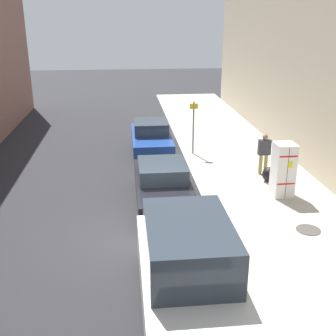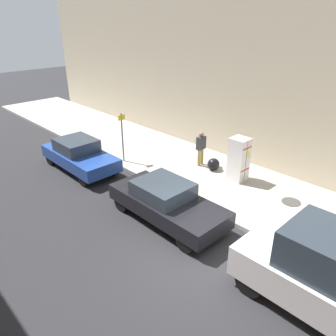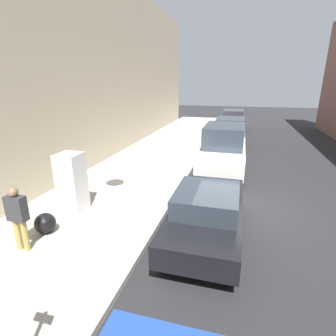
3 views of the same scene
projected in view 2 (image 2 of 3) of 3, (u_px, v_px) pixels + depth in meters
name	position (u px, v px, depth m)	size (l,w,h in m)	color
ground_plane	(202.00, 257.00, 9.68)	(80.00, 80.00, 0.00)	#28282B
sidewalk_slab	(276.00, 203.00, 12.33)	(4.61, 44.00, 0.15)	#B2ADA0
discarded_refrigerator	(239.00, 159.00, 13.58)	(0.67, 0.72, 1.85)	white
manhole_cover	(291.00, 202.00, 12.24)	(0.70, 0.70, 0.02)	#47443F
street_sign_post	(122.00, 135.00, 15.17)	(0.36, 0.07, 2.35)	slate
trash_bag	(213.00, 164.00, 14.70)	(0.55, 0.55, 0.55)	black
pedestrian_walking_far	(201.00, 146.00, 14.93)	(0.46, 0.22, 1.60)	#A8934C
parked_hatchback_blue	(79.00, 155.00, 14.95)	(1.74, 4.14, 1.42)	#23479E
parked_sedan_dark	(166.00, 201.00, 11.18)	(1.78, 4.36, 1.39)	black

